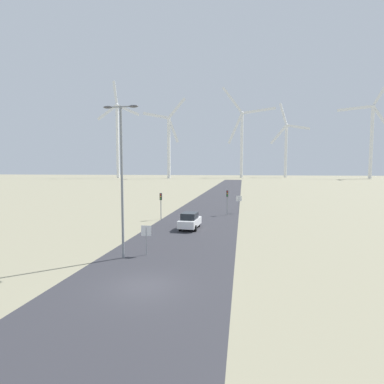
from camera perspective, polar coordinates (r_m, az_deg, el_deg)
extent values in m
plane|color=gray|center=(17.92, -9.29, -17.30)|extent=(600.00, 600.00, 0.00)
cube|color=#2D2D33|center=(64.31, 4.67, -1.49)|extent=(10.00, 240.00, 0.01)
cylinder|color=gray|center=(22.45, -13.19, 1.60)|extent=(0.18, 0.18, 11.11)
cylinder|color=gray|center=(22.86, -13.44, 15.52)|extent=(1.95, 0.10, 0.10)
ellipsoid|color=#4C4C51|center=(23.25, -15.73, 15.29)|extent=(0.70, 0.32, 0.20)
ellipsoid|color=#4C4C51|center=(22.51, -11.06, 15.74)|extent=(0.70, 0.32, 0.20)
cylinder|color=gray|center=(23.57, -8.70, -9.27)|extent=(0.07, 0.07, 2.12)
cube|color=white|center=(23.38, -8.74, -7.30)|extent=(0.81, 0.01, 0.81)
cube|color=red|center=(23.39, -8.73, -7.29)|extent=(0.76, 0.02, 0.76)
cylinder|color=gray|center=(45.44, 8.93, -2.46)|extent=(0.07, 0.07, 2.43)
cube|color=white|center=(45.32, 8.94, -1.23)|extent=(0.81, 0.01, 0.81)
cube|color=red|center=(45.33, 8.94, -1.23)|extent=(0.76, 0.02, 0.76)
cylinder|color=gray|center=(39.31, -5.94, -2.74)|extent=(0.11, 0.11, 3.47)
cube|color=#2D2D2D|center=(39.18, -5.96, -0.87)|extent=(0.28, 0.24, 0.90)
sphere|color=red|center=(39.02, -6.01, -0.50)|extent=(0.16, 0.16, 0.16)
sphere|color=gold|center=(39.05, -6.01, -0.89)|extent=(0.16, 0.16, 0.16)
sphere|color=green|center=(39.07, -6.01, -1.29)|extent=(0.16, 0.16, 0.16)
cylinder|color=gray|center=(43.19, 6.73, -2.05)|extent=(0.11, 0.11, 3.54)
cube|color=#2D2D2D|center=(43.06, 6.74, -0.30)|extent=(0.28, 0.24, 0.90)
sphere|color=red|center=(42.91, 6.74, 0.04)|extent=(0.16, 0.16, 0.16)
sphere|color=gold|center=(42.93, 6.73, -0.31)|extent=(0.16, 0.16, 0.16)
sphere|color=green|center=(42.95, 6.73, -0.67)|extent=(0.16, 0.16, 0.16)
cube|color=white|center=(33.19, -0.41, -5.79)|extent=(2.06, 4.21, 0.80)
cube|color=#1E2328|center=(32.92, -0.46, -4.55)|extent=(1.69, 2.20, 0.70)
cylinder|color=black|center=(34.64, -1.40, -6.03)|extent=(0.22, 0.66, 0.66)
cylinder|color=black|center=(34.37, 1.33, -6.12)|extent=(0.22, 0.66, 0.66)
cylinder|color=black|center=(32.20, -2.27, -6.84)|extent=(0.22, 0.66, 0.66)
cylinder|color=black|center=(31.90, 0.67, -6.94)|extent=(0.22, 0.66, 0.66)
cylinder|color=white|center=(228.57, -13.99, 9.26)|extent=(2.20, 2.20, 52.81)
sphere|color=white|center=(232.35, -14.11, 15.76)|extent=(2.60, 2.60, 2.60)
cube|color=white|center=(230.20, -12.02, 15.00)|extent=(15.73, 3.81, 8.25)
cube|color=white|center=(234.48, -14.42, 17.88)|extent=(3.72, 1.26, 16.72)
cube|color=white|center=(232.86, -15.88, 14.36)|extent=(14.21, 3.48, 11.36)
cylinder|color=white|center=(209.91, -4.44, 8.28)|extent=(2.20, 2.20, 41.57)
sphere|color=white|center=(212.33, -4.47, 13.88)|extent=(2.60, 2.60, 2.60)
cube|color=white|center=(211.17, -3.58, 11.60)|extent=(7.46, 2.44, 16.49)
cube|color=white|center=(213.77, -2.87, 15.74)|extent=(11.89, 3.62, 14.19)
cube|color=white|center=(212.63, -6.97, 14.27)|extent=(16.54, 4.87, 4.60)
cylinder|color=white|center=(232.85, 9.45, 8.71)|extent=(2.20, 2.20, 48.56)
sphere|color=white|center=(235.94, 9.52, 14.60)|extent=(2.60, 2.60, 2.60)
cube|color=white|center=(238.36, 7.67, 17.01)|extent=(15.73, 1.06, 20.34)
cube|color=white|center=(234.40, 8.23, 11.81)|extent=(11.21, 0.90, 22.72)
cube|color=white|center=(236.04, 12.68, 14.91)|extent=(24.04, 1.36, 4.52)
cylinder|color=white|center=(249.33, 17.44, 7.38)|extent=(2.20, 2.20, 40.73)
sphere|color=white|center=(251.27, 17.55, 12.02)|extent=(2.60, 2.60, 2.60)
cube|color=white|center=(252.76, 16.11, 10.40)|extent=(12.04, 6.81, 14.31)
cube|color=white|center=(247.89, 19.60, 11.59)|extent=(15.88, 8.88, 5.68)
cube|color=white|center=(253.67, 16.98, 14.05)|extent=(6.40, 3.77, 17.55)
cylinder|color=white|center=(239.40, 30.99, 8.05)|extent=(2.20, 2.20, 48.74)
sphere|color=white|center=(242.43, 31.23, 13.80)|extent=(2.60, 2.60, 2.60)
cube|color=white|center=(244.69, 32.60, 16.03)|extent=(11.11, 4.07, 19.62)
cube|color=white|center=(242.04, 28.48, 13.82)|extent=(20.39, 7.11, 2.59)
cube|color=white|center=(241.34, 32.58, 11.49)|extent=(12.34, 4.47, 18.95)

